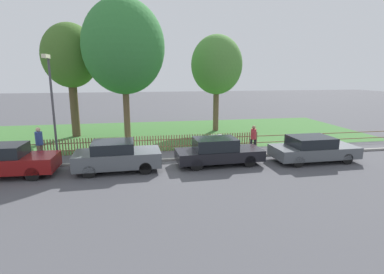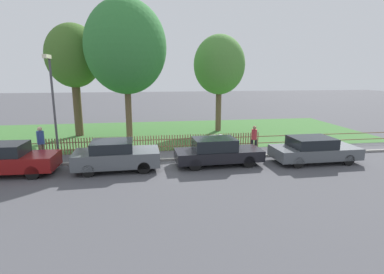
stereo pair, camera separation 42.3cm
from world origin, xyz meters
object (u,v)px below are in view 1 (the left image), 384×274
Objects in this scene: covered_motorcycle at (214,142)px; tree_mid_park at (217,65)px; parked_car_red_compact at (313,149)px; parked_car_silver_hatchback at (5,161)px; tree_nearest_kerb at (70,57)px; pedestrian_by_lamp at (39,142)px; parked_car_black_saloon at (117,156)px; tree_behind_motorcycle at (124,47)px; pedestrian_near_fence at (253,137)px; street_lamp at (51,97)px; parked_car_navy_estate at (218,151)px.

tree_mid_park reaches higher than covered_motorcycle.
parked_car_red_compact is at bearing -32.51° from covered_motorcycle.
parked_car_silver_hatchback is 14.88m from parked_car_red_compact.
pedestrian_by_lamp is (-0.62, -6.29, -4.64)m from tree_nearest_kerb.
tree_behind_motorcycle is (0.29, 6.65, 5.49)m from parked_car_black_saloon.
parked_car_silver_hatchback is 1.08× the size of parked_car_black_saloon.
parked_car_red_compact is at bearing 97.87° from pedestrian_by_lamp.
pedestrian_by_lamp is at bearing 173.41° from covered_motorcycle.
tree_behind_motorcycle reaches higher than covered_motorcycle.
pedestrian_near_fence is 11.03m from street_lamp.
tree_behind_motorcycle is at bearing -27.86° from tree_nearest_kerb.
parked_car_red_compact is (5.07, -0.28, -0.02)m from parked_car_navy_estate.
pedestrian_near_fence reaches higher than parked_car_navy_estate.
parked_car_silver_hatchback is at bearing -143.22° from tree_mid_park.
covered_motorcycle is at bearing -105.38° from tree_mid_park.
tree_mid_park is (2.21, 8.94, 4.46)m from parked_car_navy_estate.
parked_car_silver_hatchback is 2.39× the size of pedestrian_by_lamp.
parked_car_navy_estate is 0.59× the size of tree_mid_park.
tree_mid_park reaches higher than parked_car_navy_estate.
parked_car_black_saloon is 7.96m from pedestrian_near_fence.
covered_motorcycle is 0.28× the size of tree_mid_park.
street_lamp is at bearing 152.06° from parked_car_black_saloon.
parked_car_navy_estate is 1.00× the size of parked_car_red_compact.
street_lamp reaches higher than parked_car_silver_hatchback.
parked_car_navy_estate is 2.11× the size of covered_motorcycle.
pedestrian_near_fence reaches higher than parked_car_silver_hatchback.
tree_mid_park is (1.88, 6.83, 4.47)m from covered_motorcycle.
street_lamp is at bearing 178.95° from covered_motorcycle.
parked_car_black_saloon is 0.54× the size of tree_mid_park.
parked_car_silver_hatchback is 2.07× the size of covered_motorcycle.
parked_car_black_saloon is at bearing -92.50° from tree_behind_motorcycle.
street_lamp reaches higher than parked_car_black_saloon.
tree_nearest_kerb reaches higher than pedestrian_by_lamp.
tree_behind_motorcycle is at bearing 85.92° from parked_car_black_saloon.
tree_nearest_kerb is at bearing -177.91° from tree_mid_park.
parked_car_navy_estate is at bearing 176.00° from parked_car_red_compact.
parked_car_silver_hatchback is at bearing -99.26° from tree_nearest_kerb.
parked_car_black_saloon is 10.02m from parked_car_red_compact.
parked_car_red_compact is at bearing -7.50° from street_lamp.
pedestrian_near_fence is 11.74m from pedestrian_by_lamp.
tree_mid_park is 8.07m from pedestrian_near_fence.
parked_car_silver_hatchback reaches higher than covered_motorcycle.
tree_behind_motorcycle is 5.93× the size of pedestrian_near_fence.
parked_car_black_saloon reaches higher than covered_motorcycle.
parked_car_navy_estate is 8.58m from street_lamp.
pedestrian_by_lamp is (-4.37, -4.31, -5.18)m from tree_behind_motorcycle.
tree_nearest_kerb is (1.40, 8.60, 4.93)m from parked_car_silver_hatchback.
tree_behind_motorcycle is at bearing 123.49° from parked_car_navy_estate.
covered_motorcycle is (5.29, 2.19, -0.04)m from parked_car_black_saloon.
street_lamp reaches higher than pedestrian_near_fence.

